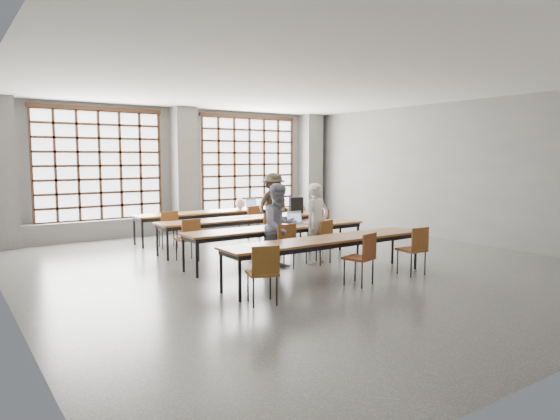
% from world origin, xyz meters
% --- Properties ---
extents(floor, '(11.00, 11.00, 0.00)m').
position_xyz_m(floor, '(0.00, 0.00, 0.00)').
color(floor, '#464644').
rests_on(floor, ground).
extents(ceiling, '(11.00, 11.00, 0.00)m').
position_xyz_m(ceiling, '(0.00, 0.00, 3.50)').
color(ceiling, silver).
rests_on(ceiling, floor).
extents(wall_back, '(10.00, 0.00, 10.00)m').
position_xyz_m(wall_back, '(0.00, 5.50, 1.75)').
color(wall_back, '#5D5D5A').
rests_on(wall_back, floor).
extents(wall_left, '(0.00, 11.00, 11.00)m').
position_xyz_m(wall_left, '(-5.00, 0.00, 1.75)').
color(wall_left, '#5D5D5A').
rests_on(wall_left, floor).
extents(wall_right, '(0.00, 11.00, 11.00)m').
position_xyz_m(wall_right, '(5.00, 0.00, 1.75)').
color(wall_right, '#5D5D5A').
rests_on(wall_right, floor).
extents(column_left, '(0.60, 0.55, 3.50)m').
position_xyz_m(column_left, '(-4.50, 5.22, 1.75)').
color(column_left, '#5C5C5A').
rests_on(column_left, floor).
extents(column_mid, '(0.60, 0.55, 3.50)m').
position_xyz_m(column_mid, '(0.00, 5.22, 1.75)').
color(column_mid, '#5C5C5A').
rests_on(column_mid, floor).
extents(column_right, '(0.60, 0.55, 3.50)m').
position_xyz_m(column_right, '(4.50, 5.22, 1.75)').
color(column_right, '#5C5C5A').
rests_on(column_right, floor).
extents(window_left, '(3.32, 0.12, 3.00)m').
position_xyz_m(window_left, '(-2.25, 5.42, 1.90)').
color(window_left, white).
rests_on(window_left, wall_back).
extents(window_right, '(3.32, 0.12, 3.00)m').
position_xyz_m(window_right, '(2.25, 5.42, 1.90)').
color(window_right, white).
rests_on(window_right, wall_back).
extents(sill_ledge, '(9.80, 0.35, 0.50)m').
position_xyz_m(sill_ledge, '(0.00, 5.30, 0.25)').
color(sill_ledge, '#5C5C5A').
rests_on(sill_ledge, floor).
extents(desk_row_a, '(4.00, 0.70, 0.73)m').
position_xyz_m(desk_row_a, '(0.06, 3.72, 0.66)').
color(desk_row_a, brown).
rests_on(desk_row_a, floor).
extents(desk_row_b, '(4.00, 0.70, 0.73)m').
position_xyz_m(desk_row_b, '(0.00, 2.06, 0.66)').
color(desk_row_b, brown).
rests_on(desk_row_b, floor).
extents(desk_row_c, '(4.00, 0.70, 0.73)m').
position_xyz_m(desk_row_c, '(-0.14, 0.36, 0.66)').
color(desk_row_c, brown).
rests_on(desk_row_c, floor).
extents(desk_row_d, '(4.00, 0.70, 0.73)m').
position_xyz_m(desk_row_d, '(-0.26, -1.34, 0.66)').
color(desk_row_d, brown).
rests_on(desk_row_d, floor).
extents(chair_back_left, '(0.48, 0.49, 0.88)m').
position_xyz_m(chair_back_left, '(-1.35, 3.09, 0.54)').
color(chair_back_left, brown).
rests_on(chair_back_left, floor).
extents(chair_back_mid, '(0.49, 0.49, 0.88)m').
position_xyz_m(chair_back_mid, '(0.87, 3.09, 0.54)').
color(chair_back_mid, brown).
rests_on(chair_back_mid, floor).
extents(chair_back_right, '(0.44, 0.44, 0.88)m').
position_xyz_m(chair_back_right, '(1.66, 3.09, 0.54)').
color(chair_back_right, brown).
rests_on(chair_back_right, floor).
extents(chair_mid_left, '(0.42, 0.43, 0.88)m').
position_xyz_m(chair_mid_left, '(-1.60, 1.43, 0.54)').
color(chair_mid_left, brown).
rests_on(chair_mid_left, floor).
extents(chair_mid_centre, '(0.51, 0.51, 0.88)m').
position_xyz_m(chair_mid_centre, '(0.38, 1.43, 0.54)').
color(chair_mid_centre, maroon).
rests_on(chair_mid_centre, floor).
extents(chair_mid_right, '(0.45, 0.46, 0.88)m').
position_xyz_m(chair_mid_right, '(1.80, 1.43, 0.54)').
color(chair_mid_right, brown).
rests_on(chair_mid_right, floor).
extents(chair_front_left, '(0.44, 0.44, 0.88)m').
position_xyz_m(chair_front_left, '(-0.45, -0.27, 0.54)').
color(chair_front_left, brown).
rests_on(chair_front_left, floor).
extents(chair_front_right, '(0.52, 0.52, 0.88)m').
position_xyz_m(chair_front_right, '(0.48, -0.27, 0.54)').
color(chair_front_right, brown).
rests_on(chair_front_right, floor).
extents(chair_near_left, '(0.53, 0.53, 0.88)m').
position_xyz_m(chair_near_left, '(-1.98, -1.96, 0.54)').
color(chair_near_left, brown).
rests_on(chair_near_left, floor).
extents(chair_near_mid, '(0.51, 0.52, 0.88)m').
position_xyz_m(chair_near_mid, '(-0.04, -1.96, 0.54)').
color(chair_near_mid, maroon).
rests_on(chair_near_mid, floor).
extents(chair_near_right, '(0.45, 0.46, 0.88)m').
position_xyz_m(chair_near_right, '(1.24, -1.97, 0.54)').
color(chair_near_right, brown).
rests_on(chair_near_right, floor).
extents(student_male, '(0.63, 0.46, 1.60)m').
position_xyz_m(student_male, '(0.46, -0.14, 0.80)').
color(student_male, silver).
rests_on(student_male, floor).
extents(student_female, '(0.83, 0.66, 1.62)m').
position_xyz_m(student_female, '(-0.44, -0.14, 0.81)').
color(student_female, '#191D4B').
rests_on(student_female, floor).
extents(student_back, '(1.22, 0.88, 1.70)m').
position_xyz_m(student_back, '(1.66, 3.22, 0.85)').
color(student_back, black).
rests_on(student_back, floor).
extents(laptop_front, '(0.36, 0.31, 0.26)m').
position_xyz_m(laptop_front, '(0.41, 0.47, 0.79)').
color(laptop_front, '#BCBDC1').
rests_on(laptop_front, desk_row_c).
extents(laptop_back, '(0.40, 0.35, 0.26)m').
position_xyz_m(laptop_back, '(1.40, 3.83, 0.79)').
color(laptop_back, '#B1B1B6').
rests_on(laptop_back, desk_row_a).
extents(mouse, '(0.11, 0.08, 0.04)m').
position_xyz_m(mouse, '(0.81, 0.34, 0.75)').
color(mouse, white).
rests_on(mouse, desk_row_c).
extents(green_box, '(0.26, 0.11, 0.09)m').
position_xyz_m(green_box, '(-0.19, 0.44, 0.78)').
color(green_box, '#2B7F29').
rests_on(green_box, desk_row_c).
extents(phone, '(0.14, 0.09, 0.01)m').
position_xyz_m(phone, '(0.04, 0.26, 0.74)').
color(phone, black).
rests_on(phone, desk_row_c).
extents(paper_sheet_a, '(0.34, 0.28, 0.00)m').
position_xyz_m(paper_sheet_a, '(-0.60, 2.11, 0.73)').
color(paper_sheet_a, silver).
rests_on(paper_sheet_a, desk_row_b).
extents(paper_sheet_b, '(0.33, 0.26, 0.00)m').
position_xyz_m(paper_sheet_b, '(-0.30, 2.01, 0.73)').
color(paper_sheet_b, white).
rests_on(paper_sheet_b, desk_row_b).
extents(paper_sheet_c, '(0.36, 0.31, 0.00)m').
position_xyz_m(paper_sheet_c, '(0.10, 2.06, 0.73)').
color(paper_sheet_c, silver).
rests_on(paper_sheet_c, desk_row_b).
extents(backpack, '(0.37, 0.30, 0.40)m').
position_xyz_m(backpack, '(1.60, 2.11, 0.93)').
color(backpack, black).
rests_on(backpack, desk_row_b).
extents(plastic_bag, '(0.32, 0.28, 0.29)m').
position_xyz_m(plastic_bag, '(0.96, 3.77, 0.87)').
color(plastic_bag, silver).
rests_on(plastic_bag, desk_row_a).
extents(red_pouch, '(0.21, 0.13, 0.06)m').
position_xyz_m(red_pouch, '(-1.96, -1.89, 0.50)').
color(red_pouch, '#A81420').
rests_on(red_pouch, chair_near_left).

